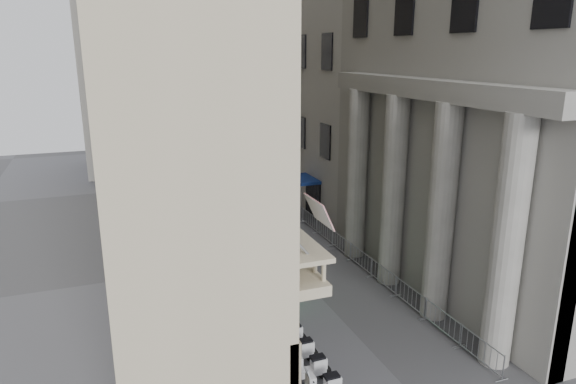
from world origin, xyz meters
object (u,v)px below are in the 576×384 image
Objects in this scene: security_tent at (204,184)px; info_kiosk at (273,286)px; pedestrian_b at (248,181)px; street_lamp at (200,177)px; pedestrian_a at (228,200)px.

security_tent is 1.93× the size of info_kiosk.
pedestrian_b is at bearing 49.79° from security_tent.
street_lamp is at bearing 104.57° from info_kiosk.
pedestrian_a is at bearing 42.15° from street_lamp.
security_tent is 7.99m from pedestrian_b.
pedestrian_a is (1.74, 15.77, -0.14)m from info_kiosk.
info_kiosk is 1.15× the size of pedestrian_a.
street_lamp is at bearing 100.00° from pedestrian_b.
street_lamp is 4.26× the size of pedestrian_a.
info_kiosk is (1.46, -9.92, -3.34)m from street_lamp.
street_lamp is (-1.16, -4.75, 1.75)m from security_tent.
security_tent reaches higher than info_kiosk.
info_kiosk is at bearing 117.12° from pedestrian_b.
security_tent is 2.89m from pedestrian_a.
pedestrian_a is at bearing 28.31° from security_tent.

